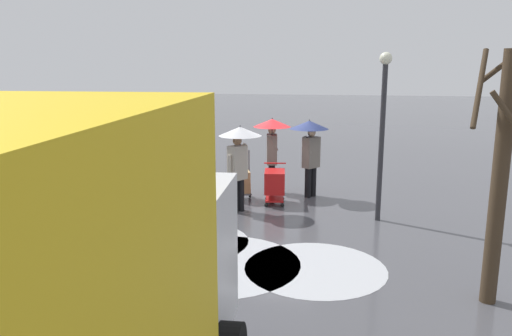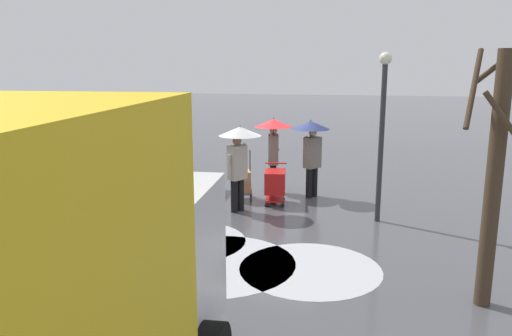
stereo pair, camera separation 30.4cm
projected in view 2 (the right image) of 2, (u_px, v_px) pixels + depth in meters
name	position (u px, v px, depth m)	size (l,w,h in m)	color
ground_plane	(273.00, 195.00, 13.98)	(90.00, 90.00, 0.00)	#4C4C51
slush_patch_near_cluster	(310.00, 268.00, 8.96)	(2.56, 2.56, 0.01)	silver
slush_patch_under_van	(185.00, 241.00, 10.35)	(2.52, 2.52, 0.01)	silver
slush_patch_mid_street	(217.00, 263.00, 9.22)	(2.93, 2.93, 0.01)	silver
cargo_van_parked_right	(120.00, 157.00, 13.23)	(2.21, 5.34, 2.60)	gray
shopping_cart_vendor	(275.00, 183.00, 12.98)	(0.63, 0.87, 1.02)	red
hand_dolly_boxes	(243.00, 182.00, 13.37)	(0.67, 0.81, 1.32)	#515156
pedestrian_pink_side	(311.00, 140.00, 13.42)	(1.04, 1.04, 2.15)	black
pedestrian_black_side	(273.00, 138.00, 13.89)	(1.04, 1.04, 2.15)	black
pedestrian_white_side	(239.00, 148.00, 12.14)	(1.04, 1.04, 2.15)	black
bare_tree_near	(494.00, 175.00, 7.25)	(1.11, 0.91, 4.11)	#423323
street_lamp	(382.00, 120.00, 11.18)	(0.28, 0.28, 3.86)	#2D2D33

